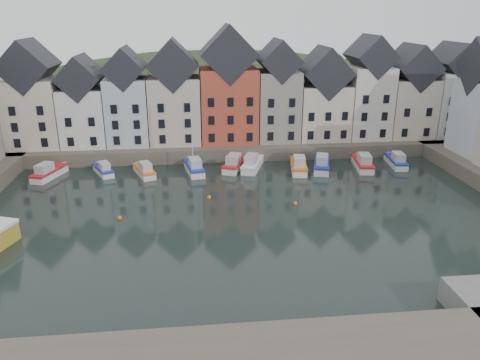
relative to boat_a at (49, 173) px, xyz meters
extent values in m
plane|color=black|center=(25.45, -17.92, -0.73)|extent=(260.00, 260.00, 0.00)
cube|color=#504A3D|center=(25.45, 12.08, 0.27)|extent=(90.00, 16.00, 2.00)
ellipsoid|color=#232F17|center=(25.45, 38.08, -18.73)|extent=(153.60, 70.40, 64.00)
sphere|color=black|center=(11.51, 33.01, 7.97)|extent=(5.77, 5.77, 5.77)
sphere|color=black|center=(50.31, 42.82, 7.39)|extent=(5.27, 5.27, 5.27)
sphere|color=black|center=(57.26, 36.27, 7.16)|extent=(5.07, 5.07, 5.07)
sphere|color=black|center=(39.72, 37.27, 7.09)|extent=(5.01, 5.01, 5.01)
sphere|color=black|center=(-12.22, 38.68, 5.85)|extent=(3.94, 3.94, 3.94)
sphere|color=black|center=(53.77, 42.32, 7.32)|extent=(5.21, 5.21, 5.21)
sphere|color=black|center=(27.43, 40.72, 7.60)|extent=(5.45, 5.45, 5.45)
sphere|color=black|center=(63.25, 30.39, 6.48)|extent=(4.49, 4.49, 4.49)
cube|color=beige|center=(-3.72, 10.08, 6.31)|extent=(7.67, 8.00, 10.07)
cube|color=black|center=(-3.72, 10.08, 13.24)|extent=(7.67, 8.16, 7.67)
cube|color=silver|center=(3.54, 10.08, 5.58)|extent=(6.56, 8.00, 8.61)
cube|color=black|center=(3.54, 10.08, 11.51)|extent=(6.56, 8.16, 6.56)
cube|color=#B4C0C7|center=(10.08, 10.08, 6.28)|extent=(6.20, 8.00, 10.02)
cube|color=black|center=(10.08, 10.08, 12.83)|extent=(6.20, 8.16, 6.20)
cube|color=#BEB1A0|center=(17.18, 10.08, 6.31)|extent=(7.70, 8.00, 10.08)
cube|color=black|center=(17.18, 10.08, 13.26)|extent=(7.70, 8.16, 7.70)
cube|color=#AA4330|center=(25.52, 10.08, 6.92)|extent=(8.69, 8.00, 11.28)
cube|color=black|center=(25.52, 10.08, 14.71)|extent=(8.69, 8.16, 8.69)
cube|color=gray|center=(33.22, 10.08, 6.66)|extent=(6.43, 8.00, 10.78)
cube|color=black|center=(33.22, 10.08, 13.65)|extent=(6.43, 8.16, 6.43)
cube|color=beige|center=(40.52, 10.08, 5.55)|extent=(7.88, 8.00, 8.56)
cube|color=black|center=(40.52, 10.08, 11.78)|extent=(7.88, 8.16, 7.88)
cube|color=silver|center=(47.86, 10.08, 6.91)|extent=(6.50, 8.00, 11.27)
cube|color=black|center=(47.86, 10.08, 14.15)|extent=(6.50, 8.16, 6.50)
cube|color=beige|center=(54.88, 10.08, 5.94)|extent=(7.23, 8.00, 9.32)
cube|color=black|center=(54.88, 10.08, 12.39)|extent=(7.23, 8.16, 7.23)
cube|color=silver|center=(61.73, 10.08, 6.43)|extent=(6.18, 8.00, 10.32)
cube|color=black|center=(61.73, 10.08, 13.12)|extent=(6.18, 8.16, 6.18)
sphere|color=orange|center=(21.45, -9.92, -0.58)|extent=(0.50, 0.50, 0.50)
sphere|color=orange|center=(31.45, -12.92, -0.58)|extent=(0.50, 0.50, 0.50)
sphere|color=orange|center=(11.45, -14.92, -0.58)|extent=(0.50, 0.50, 0.50)
cube|color=silver|center=(0.06, 0.19, -0.36)|extent=(3.77, 6.50, 1.14)
cube|color=red|center=(0.06, 0.19, 0.26)|extent=(3.91, 6.65, 0.26)
cube|color=#A9B0B2|center=(-0.24, -0.70, 0.88)|extent=(2.18, 2.83, 1.25)
cube|color=silver|center=(7.13, 0.93, -0.42)|extent=(3.64, 5.45, 0.97)
cube|color=navy|center=(7.13, 0.93, 0.11)|extent=(3.76, 5.58, 0.22)
cube|color=#A9B0B2|center=(7.46, 0.21, 0.64)|extent=(2.00, 2.43, 1.05)
cube|color=silver|center=(12.88, -0.18, -0.40)|extent=(3.57, 5.90, 1.04)
cube|color=orange|center=(12.88, -0.18, 0.17)|extent=(3.70, 6.04, 0.24)
cube|color=#A9B0B2|center=(13.17, -0.98, 0.74)|extent=(2.03, 2.58, 1.13)
cube|color=silver|center=(19.77, 0.27, -0.35)|extent=(2.97, 6.65, 1.18)
cube|color=navy|center=(19.77, 0.27, 0.29)|extent=(3.09, 6.80, 0.27)
cube|color=#A9B0B2|center=(19.93, -0.68, 0.93)|extent=(1.90, 2.78, 1.28)
cylinder|color=silver|center=(19.66, 0.90, 5.69)|extent=(0.15, 0.15, 11.77)
cube|color=silver|center=(25.75, 1.26, -0.34)|extent=(4.38, 6.89, 1.22)
cube|color=red|center=(25.75, 1.26, 0.32)|extent=(4.53, 7.06, 0.28)
cube|color=#A9B0B2|center=(25.36, 0.34, 0.99)|extent=(2.45, 3.04, 1.33)
cube|color=silver|center=(28.19, 0.91, -0.34)|extent=(4.06, 6.91, 1.21)
cube|color=silver|center=(28.19, 0.91, 0.32)|extent=(4.21, 7.07, 0.28)
cube|color=#A9B0B2|center=(27.86, -0.03, 0.99)|extent=(2.33, 3.01, 1.33)
cube|color=silver|center=(34.63, -0.55, -0.34)|extent=(2.99, 6.81, 1.21)
cube|color=orange|center=(34.63, -0.55, 0.32)|extent=(3.11, 6.96, 0.27)
cube|color=#A9B0B2|center=(34.47, -1.53, 0.97)|extent=(1.93, 2.84, 1.32)
cube|color=silver|center=(38.05, -0.40, -0.33)|extent=(3.83, 7.08, 1.24)
cube|color=navy|center=(38.05, -0.40, 0.35)|extent=(3.98, 7.25, 0.28)
cube|color=#A9B0B2|center=(37.77, -1.38, 1.03)|extent=(2.27, 3.05, 1.36)
cube|color=silver|center=(44.10, -0.47, -0.34)|extent=(2.94, 6.84, 1.21)
cube|color=red|center=(44.10, -0.47, 0.32)|extent=(3.07, 6.99, 0.28)
cube|color=#A9B0B2|center=(43.95, -1.45, 0.98)|extent=(1.92, 2.85, 1.32)
cube|color=silver|center=(49.42, 0.22, -0.37)|extent=(2.53, 6.24, 1.11)
cube|color=navy|center=(49.42, 0.22, 0.23)|extent=(2.64, 6.37, 0.25)
cube|color=#A9B0B2|center=(49.31, -0.68, 0.84)|extent=(1.69, 2.58, 1.21)
camera|label=1|loc=(19.58, -62.67, 20.69)|focal=35.00mm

